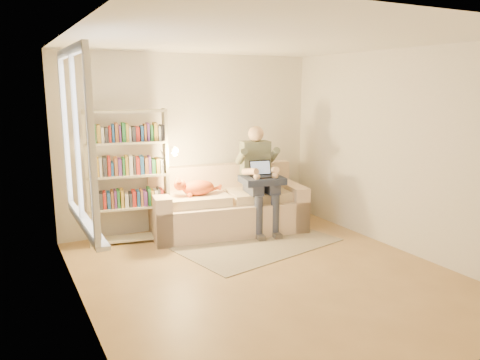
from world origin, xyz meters
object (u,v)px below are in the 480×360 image
sofa (226,208)px  person (259,173)px  cat (192,188)px  bookshelf (128,170)px  laptop (263,172)px

sofa → person: 0.72m
person → cat: person is taller
cat → bookshelf: (-0.85, 0.20, 0.30)m
person → laptop: size_ratio=4.29×
sofa → cat: size_ratio=3.23×
person → laptop: person is taller
person → bookshelf: (-1.83, 0.39, 0.13)m
person → laptop: (-0.00, -0.14, 0.03)m
laptop → cat: bearing=171.3°
cat → bookshelf: size_ratio=0.40×
laptop → sofa: bearing=147.7°
cat → laptop: 1.04m
sofa → bookshelf: size_ratio=1.29×
cat → bookshelf: bookshelf is taller
person → bookshelf: bookshelf is taller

